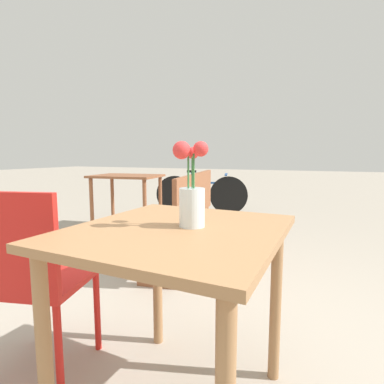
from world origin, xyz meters
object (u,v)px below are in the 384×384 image
Objects in this scene: cafe_chair at (32,273)px; table_back at (127,184)px; flower_vase at (191,197)px; bicycle at (201,194)px; table_front at (178,259)px; bench_near at (187,214)px.

cafe_chair reaches higher than table_back.
flower_vase reaches higher than bicycle.
table_front is 0.96× the size of cafe_chair.
bench_near reaches higher than table_front.
bench_near is at bearing 90.97° from cafe_chair.
bench_near is at bearing 113.13° from table_front.
table_front is at bearing -147.65° from flower_vase.
flower_vase is at bearing -65.18° from bench_near.
table_front is at bearing -69.84° from bicycle.
flower_vase reaches higher than table_front.
bench_near is 1.53m from table_back.
table_back is 0.62× the size of bicycle.
table_back is at bearing -111.05° from bicycle.
cafe_chair is at bearing -171.06° from table_front.
cafe_chair is 1.72m from bench_near.
flower_vase is 4.15m from bicycle.
flower_vase is at bearing 10.60° from cafe_chair.
table_back is at bearing 129.86° from flower_vase.
bicycle is at bearing 68.95° from table_back.
bench_near is at bearing -72.04° from bicycle.
bench_near reaches higher than table_back.
cafe_chair is (-0.66, -0.10, -0.12)m from table_front.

